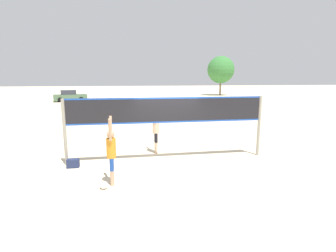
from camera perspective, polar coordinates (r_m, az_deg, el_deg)
The scene contains 8 objects.
ground_plane at distance 10.53m, azimuth 0.00°, elevation -7.32°, with size 200.00×200.00×0.00m, color beige.
volleyball_net at distance 10.13m, azimuth 0.00°, elevation 2.30°, with size 7.80×0.12×2.48m.
player_spiker at distance 8.04m, azimuth -12.26°, elevation -5.08°, with size 0.28×0.70×2.08m.
player_blocker at distance 11.17m, azimuth -2.66°, elevation -0.19°, with size 0.28×0.71×2.19m.
volleyball at distance 8.08m, azimuth -13.79°, elevation -12.37°, with size 0.23×0.23×0.23m.
gear_bag at distance 10.20m, azimuth -19.96°, elevation -7.65°, with size 0.43×0.24×0.31m.
parked_car_near at distance 39.03m, azimuth -20.59°, elevation 6.05°, with size 4.68×2.85×1.57m.
tree_left_cluster at distance 50.74m, azimuth 11.43°, elevation 11.92°, with size 4.99×4.99×7.23m.
Camera 1 is at (-1.72, -9.88, 3.21)m, focal length 28.00 mm.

